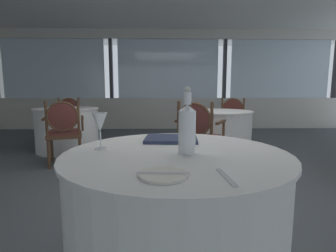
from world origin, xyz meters
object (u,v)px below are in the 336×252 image
object	(u,v)px
wine_glass	(100,123)
dining_chair_1_0	(231,119)
side_plate	(163,175)
menu_book	(171,139)
dining_chair_0_0	(64,128)
dining_chair_1_1	(198,133)
water_bottle	(187,127)
dining_chair_0_1	(69,115)

from	to	relation	value
wine_glass	dining_chair_1_0	bearing A→B (deg)	64.41
side_plate	menu_book	world-z (taller)	menu_book
wine_glass	dining_chair_0_0	bearing A→B (deg)	115.03
side_plate	dining_chair_1_1	bearing A→B (deg)	78.59
side_plate	wine_glass	bearing A→B (deg)	126.73
wine_glass	dining_chair_1_0	size ratio (longest dim) A/B	0.21
water_bottle	wine_glass	world-z (taller)	water_bottle
side_plate	dining_chair_0_0	size ratio (longest dim) A/B	0.19
side_plate	wine_glass	world-z (taller)	wine_glass
wine_glass	dining_chair_1_0	distance (m)	3.72
water_bottle	wine_glass	bearing A→B (deg)	168.09
menu_book	side_plate	bearing A→B (deg)	-90.43
menu_book	dining_chair_1_0	distance (m)	3.36
menu_book	dining_chair_1_1	bearing A→B (deg)	79.86
menu_book	wine_glass	bearing A→B (deg)	-145.04
side_plate	menu_book	distance (m)	0.65
water_bottle	dining_chair_0_1	bearing A→B (deg)	116.36
dining_chair_1_1	menu_book	bearing A→B (deg)	-167.17
side_plate	dining_chair_0_0	world-z (taller)	dining_chair_0_0
side_plate	water_bottle	world-z (taller)	water_bottle
water_bottle	menu_book	bearing A→B (deg)	101.60
dining_chair_0_0	dining_chair_1_0	bearing A→B (deg)	-85.22
menu_book	dining_chair_0_1	size ratio (longest dim) A/B	0.34
wine_glass	menu_book	bearing A→B (deg)	30.74
water_bottle	dining_chair_0_1	xyz separation A→B (m)	(-2.07, 4.18, -0.35)
wine_glass	dining_chair_0_1	size ratio (longest dim) A/B	0.21
wine_glass	dining_chair_1_1	distance (m)	1.87
dining_chair_0_0	dining_chair_1_0	distance (m)	2.87
wine_glass	dining_chair_1_0	xyz separation A→B (m)	(1.60, 3.34, -0.35)
water_bottle	menu_book	xyz separation A→B (m)	(-0.06, 0.31, -0.12)
dining_chair_1_0	dining_chair_1_1	distance (m)	1.87
side_plate	dining_chair_1_1	world-z (taller)	dining_chair_1_1
dining_chair_0_1	menu_book	bearing A→B (deg)	9.86
dining_chair_0_0	dining_chair_0_1	world-z (taller)	dining_chair_0_0
water_bottle	wine_glass	distance (m)	0.45
water_bottle	dining_chair_0_1	distance (m)	4.68
dining_chair_0_0	wine_glass	bearing A→B (deg)	-172.54
menu_book	dining_chair_0_0	distance (m)	2.49
wine_glass	dining_chair_1_1	world-z (taller)	wine_glass
menu_book	dining_chair_0_0	world-z (taller)	dining_chair_0_0
menu_book	dining_chair_0_1	xyz separation A→B (m)	(-2.01, 3.87, -0.23)
side_plate	water_bottle	distance (m)	0.38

